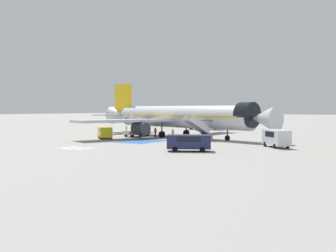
{
  "coord_description": "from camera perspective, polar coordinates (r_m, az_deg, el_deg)",
  "views": [
    {
      "loc": [
        36.04,
        -58.17,
        5.0
      ],
      "look_at": [
        -1.82,
        -2.12,
        2.05
      ],
      "focal_mm": 42.0,
      "sensor_mm": 36.0,
      "label": 1
    }
  ],
  "objects": [
    {
      "name": "ground_crew_2",
      "position": [
        64.61,
        0.72,
        -1.08
      ],
      "size": [
        0.49,
        0.39,
        1.69
      ],
      "rotation": [
        0.0,
        0.0,
        5.85
      ],
      "color": "#2D2D33",
      "rests_on": "ground_plane"
    },
    {
      "name": "boarding_stairs_forward",
      "position": [
        60.55,
        4.28,
        -1.3
      ],
      "size": [
        3.25,
        5.53,
        4.07
      ],
      "rotation": [
        0.0,
        0.0,
        -0.23
      ],
      "color": "#ADB2BA",
      "rests_on": "ground_plane"
    },
    {
      "name": "boarding_stairs_aft",
      "position": [
        71.68,
        -4.55,
        -0.7
      ],
      "size": [
        3.25,
        5.53,
        4.17
      ],
      "rotation": [
        0.0,
        0.0,
        -0.23
      ],
      "color": "#ADB2BA",
      "rests_on": "ground_plane"
    },
    {
      "name": "apron_walkway_bar_0",
      "position": [
        52.77,
        -14.52,
        -3.02
      ],
      "size": [
        0.44,
        3.6,
        0.01
      ],
      "primitive_type": "cube",
      "color": "silver",
      "rests_on": "ground_plane"
    },
    {
      "name": "apron_walkway_bar_1",
      "position": [
        51.88,
        -13.64,
        -3.1
      ],
      "size": [
        0.44,
        3.6,
        0.01
      ],
      "primitive_type": "cube",
      "color": "silver",
      "rests_on": "ground_plane"
    },
    {
      "name": "service_van_2",
      "position": [
        52.73,
        15.43,
        -1.55
      ],
      "size": [
        4.59,
        4.55,
        2.29
      ],
      "rotation": [
        0.0,
        0.0,
        3.94
      ],
      "color": "silver",
      "rests_on": "ground_plane"
    },
    {
      "name": "service_van_0",
      "position": [
        66.91,
        -9.16,
        -0.83
      ],
      "size": [
        5.1,
        4.77,
        1.92
      ],
      "rotation": [
        0.0,
        0.0,
        4.0
      ],
      "color": "yellow",
      "rests_on": "ground_plane"
    },
    {
      "name": "apron_stand_patch_blue",
      "position": [
        60.59,
        -3.75,
        -2.24
      ],
      "size": [
        5.46,
        8.13,
        0.01
      ],
      "primitive_type": "cube",
      "color": "#2856A8",
      "rests_on": "ground_plane"
    },
    {
      "name": "service_van_1",
      "position": [
        46.41,
        3.05,
        -2.24
      ],
      "size": [
        5.44,
        4.28,
        1.94
      ],
      "rotation": [
        0.0,
        0.0,
        2.08
      ],
      "color": "#1E234C",
      "rests_on": "ground_plane"
    },
    {
      "name": "apron_walkway_bar_3",
      "position": [
        50.14,
        -11.79,
        -3.28
      ],
      "size": [
        0.44,
        3.6,
        0.01
      ],
      "primitive_type": "cube",
      "color": "silver",
      "rests_on": "ground_plane"
    },
    {
      "name": "apron_walkway_bar_2",
      "position": [
        51.01,
        -12.73,
        -3.19
      ],
      "size": [
        0.44,
        3.6,
        0.01
      ],
      "primitive_type": "cube",
      "color": "silver",
      "rests_on": "ground_plane"
    },
    {
      "name": "airliner",
      "position": [
        69.92,
        1.43,
        1.33
      ],
      "size": [
        40.0,
        36.47,
        10.16
      ],
      "rotation": [
        0.0,
        0.0,
        -1.8
      ],
      "color": "silver",
      "rests_on": "ground_plane"
    },
    {
      "name": "ground_plane",
      "position": [
        68.61,
        2.26,
        -1.69
      ],
      "size": [
        600.0,
        600.0,
        0.0
      ],
      "primitive_type": "plane",
      "color": "gray"
    },
    {
      "name": "fuel_tanker",
      "position": [
        94.75,
        5.37,
        0.43
      ],
      "size": [
        9.06,
        3.29,
        3.21
      ],
      "rotation": [
        0.0,
        0.0,
        -1.48
      ],
      "color": "#38383D",
      "rests_on": "ground_plane"
    },
    {
      "name": "ground_crew_0",
      "position": [
        69.11,
        -1.85,
        -0.81
      ],
      "size": [
        0.45,
        0.27,
        1.77
      ],
      "rotation": [
        0.0,
        0.0,
        3.04
      ],
      "color": "#191E38",
      "rests_on": "ground_plane"
    },
    {
      "name": "ground_crew_3",
      "position": [
        67.82,
        -4.13,
        -0.93
      ],
      "size": [
        0.48,
        0.36,
        1.66
      ],
      "rotation": [
        0.0,
        0.0,
        3.48
      ],
      "color": "#2D2D33",
      "rests_on": "ground_plane"
    },
    {
      "name": "ground_crew_1",
      "position": [
        75.64,
        -6.07,
        -0.51
      ],
      "size": [
        0.49,
        0.39,
        1.83
      ],
      "rotation": [
        0.0,
        0.0,
        5.85
      ],
      "color": "black",
      "rests_on": "ground_plane"
    },
    {
      "name": "apron_leadline_yellow",
      "position": [
        69.6,
        1.82,
        -1.62
      ],
      "size": [
        72.19,
        17.29,
        0.01
      ],
      "primitive_type": "cube",
      "rotation": [
        0.0,
        0.0,
        -1.8
      ],
      "color": "gold",
      "rests_on": "ground_plane"
    },
    {
      "name": "traffic_cone_0",
      "position": [
        76.79,
        -9.52,
        -1.03
      ],
      "size": [
        0.58,
        0.58,
        0.64
      ],
      "color": "orange",
      "rests_on": "ground_plane"
    }
  ]
}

